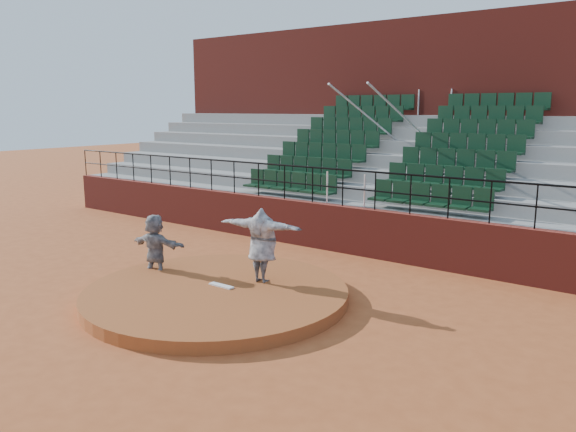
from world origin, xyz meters
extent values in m
plane|color=#AD5227|center=(0.00, 0.00, 0.00)|extent=(90.00, 90.00, 0.00)
cylinder|color=#9E4E23|center=(0.00, 0.00, 0.12)|extent=(5.50, 5.50, 0.25)
cube|color=white|center=(0.00, 0.15, 0.27)|extent=(0.60, 0.15, 0.03)
cube|color=maroon|center=(0.00, 5.00, 0.65)|extent=(24.00, 0.30, 1.30)
cylinder|color=black|center=(0.00, 5.00, 2.30)|extent=(24.00, 0.05, 0.05)
cylinder|color=black|center=(0.00, 5.00, 1.80)|extent=(24.00, 0.04, 0.04)
cylinder|color=black|center=(-12.00, 5.00, 1.80)|extent=(0.04, 0.04, 1.00)
cylinder|color=black|center=(-11.00, 5.00, 1.80)|extent=(0.04, 0.04, 1.00)
cylinder|color=black|center=(-10.00, 5.00, 1.80)|extent=(0.04, 0.04, 1.00)
cylinder|color=black|center=(-9.00, 5.00, 1.80)|extent=(0.04, 0.04, 1.00)
cylinder|color=black|center=(-8.00, 5.00, 1.80)|extent=(0.04, 0.04, 1.00)
cylinder|color=black|center=(-7.00, 5.00, 1.80)|extent=(0.04, 0.04, 1.00)
cylinder|color=black|center=(-6.00, 5.00, 1.80)|extent=(0.04, 0.04, 1.00)
cylinder|color=black|center=(-5.00, 5.00, 1.80)|extent=(0.04, 0.04, 1.00)
cylinder|color=black|center=(-4.00, 5.00, 1.80)|extent=(0.04, 0.04, 1.00)
cylinder|color=black|center=(-3.00, 5.00, 1.80)|extent=(0.04, 0.04, 1.00)
cylinder|color=black|center=(-2.00, 5.00, 1.80)|extent=(0.04, 0.04, 1.00)
cylinder|color=black|center=(-1.00, 5.00, 1.80)|extent=(0.04, 0.04, 1.00)
cylinder|color=black|center=(0.00, 5.00, 1.80)|extent=(0.04, 0.04, 1.00)
cylinder|color=black|center=(1.00, 5.00, 1.80)|extent=(0.04, 0.04, 1.00)
cylinder|color=black|center=(2.00, 5.00, 1.80)|extent=(0.04, 0.04, 1.00)
cylinder|color=black|center=(3.00, 5.00, 1.80)|extent=(0.04, 0.04, 1.00)
cylinder|color=black|center=(4.00, 5.00, 1.80)|extent=(0.04, 0.04, 1.00)
cylinder|color=black|center=(5.00, 5.00, 1.80)|extent=(0.04, 0.04, 1.00)
cube|color=gray|center=(0.00, 5.58, 0.65)|extent=(24.00, 0.85, 1.30)
cube|color=#10311C|center=(-2.25, 5.59, 1.66)|extent=(3.30, 0.48, 0.72)
cube|color=#10311C|center=(2.25, 5.59, 1.66)|extent=(3.30, 0.48, 0.72)
cube|color=gray|center=(0.00, 6.43, 0.85)|extent=(24.00, 0.85, 1.70)
cube|color=#10311C|center=(-2.25, 6.44, 2.06)|extent=(3.30, 0.48, 0.72)
cube|color=#10311C|center=(2.25, 6.44, 2.06)|extent=(3.30, 0.48, 0.72)
cube|color=gray|center=(0.00, 7.28, 1.05)|extent=(24.00, 0.85, 2.10)
cube|color=#10311C|center=(-2.25, 7.29, 2.46)|extent=(3.30, 0.48, 0.72)
cube|color=#10311C|center=(2.25, 7.29, 2.46)|extent=(3.30, 0.48, 0.72)
cube|color=gray|center=(0.00, 8.12, 1.25)|extent=(24.00, 0.85, 2.50)
cube|color=#10311C|center=(-2.25, 8.13, 2.86)|extent=(3.30, 0.48, 0.72)
cube|color=#10311C|center=(2.25, 8.13, 2.86)|extent=(3.30, 0.48, 0.72)
cube|color=gray|center=(0.00, 8.97, 1.45)|extent=(24.00, 0.85, 2.90)
cube|color=#10311C|center=(-2.25, 8.98, 3.26)|extent=(3.30, 0.48, 0.72)
cube|color=#10311C|center=(2.25, 8.98, 3.26)|extent=(3.30, 0.48, 0.72)
cube|color=gray|center=(0.00, 9.82, 1.65)|extent=(24.00, 0.85, 3.30)
cube|color=#10311C|center=(-2.25, 9.83, 3.66)|extent=(3.30, 0.48, 0.72)
cube|color=#10311C|center=(2.25, 9.83, 3.66)|extent=(3.30, 0.48, 0.72)
cube|color=gray|center=(0.00, 10.68, 1.85)|extent=(24.00, 0.85, 3.70)
cube|color=#10311C|center=(-2.25, 10.69, 4.06)|extent=(3.30, 0.48, 0.72)
cube|color=#10311C|center=(2.25, 10.69, 4.06)|extent=(3.30, 0.48, 0.72)
cylinder|color=silver|center=(-0.60, 8.12, 3.40)|extent=(0.06, 5.97, 2.46)
cylinder|color=silver|center=(0.60, 8.12, 3.40)|extent=(0.06, 5.97, 2.46)
cube|color=maroon|center=(0.00, 12.60, 3.55)|extent=(24.00, 3.00, 7.10)
imported|color=black|center=(0.47, 0.94, 1.06)|extent=(2.05, 0.81, 1.62)
imported|color=black|center=(-2.15, 0.21, 0.77)|extent=(1.49, 0.70, 1.55)
camera|label=1|loc=(7.92, -8.08, 3.95)|focal=35.00mm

